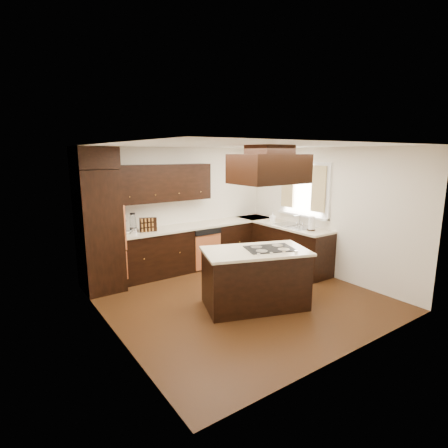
{
  "coord_description": "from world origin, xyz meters",
  "views": [
    {
      "loc": [
        -3.36,
        -4.38,
        2.38
      ],
      "look_at": [
        0.1,
        0.6,
        1.15
      ],
      "focal_mm": 28.0,
      "sensor_mm": 36.0,
      "label": 1
    }
  ],
  "objects_px": {
    "island": "(255,279)",
    "range_hood": "(269,169)",
    "oven_column": "(99,231)",
    "spice_rack": "(148,225)"
  },
  "relations": [
    {
      "from": "oven_column",
      "to": "spice_rack",
      "type": "xyz_separation_m",
      "value": [
        0.93,
        0.06,
        -0.01
      ]
    },
    {
      "from": "island",
      "to": "spice_rack",
      "type": "distance_m",
      "value": 2.4
    },
    {
      "from": "range_hood",
      "to": "spice_rack",
      "type": "relative_size",
      "value": 3.28
    },
    {
      "from": "island",
      "to": "range_hood",
      "type": "distance_m",
      "value": 1.73
    },
    {
      "from": "spice_rack",
      "to": "oven_column",
      "type": "bearing_deg",
      "value": -157.45
    },
    {
      "from": "oven_column",
      "to": "island",
      "type": "distance_m",
      "value": 2.82
    },
    {
      "from": "range_hood",
      "to": "spice_rack",
      "type": "distance_m",
      "value": 2.74
    },
    {
      "from": "island",
      "to": "spice_rack",
      "type": "xyz_separation_m",
      "value": [
        -0.85,
        2.17,
        0.61
      ]
    },
    {
      "from": "island",
      "to": "spice_rack",
      "type": "relative_size",
      "value": 4.82
    },
    {
      "from": "oven_column",
      "to": "island",
      "type": "height_order",
      "value": "oven_column"
    }
  ]
}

